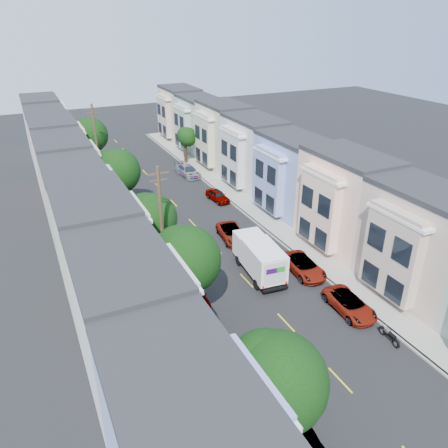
# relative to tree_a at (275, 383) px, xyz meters

# --- Properties ---
(ground) EXTENTS (160.00, 160.00, 0.00)m
(ground) POSITION_rel_tree_a_xyz_m (6.30, 14.42, -4.84)
(ground) COLOR black
(ground) RESTS_ON ground
(road_slab) EXTENTS (12.00, 70.00, 0.02)m
(road_slab) POSITION_rel_tree_a_xyz_m (6.30, 29.42, -4.83)
(road_slab) COLOR black
(road_slab) RESTS_ON ground
(curb_left) EXTENTS (0.30, 70.00, 0.15)m
(curb_left) POSITION_rel_tree_a_xyz_m (0.25, 29.42, -4.77)
(curb_left) COLOR gray
(curb_left) RESTS_ON ground
(curb_right) EXTENTS (0.30, 70.00, 0.15)m
(curb_right) POSITION_rel_tree_a_xyz_m (12.35, 29.42, -4.77)
(curb_right) COLOR gray
(curb_right) RESTS_ON ground
(sidewalk_left) EXTENTS (2.60, 70.00, 0.15)m
(sidewalk_left) POSITION_rel_tree_a_xyz_m (-1.05, 29.42, -4.77)
(sidewalk_left) COLOR gray
(sidewalk_left) RESTS_ON ground
(sidewalk_right) EXTENTS (2.60, 70.00, 0.15)m
(sidewalk_right) POSITION_rel_tree_a_xyz_m (13.65, 29.42, -4.77)
(sidewalk_right) COLOR gray
(sidewalk_right) RESTS_ON ground
(centerline) EXTENTS (0.12, 70.00, 0.01)m
(centerline) POSITION_rel_tree_a_xyz_m (6.30, 29.42, -4.84)
(centerline) COLOR gold
(centerline) RESTS_ON ground
(townhouse_row_left) EXTENTS (5.00, 70.00, 8.50)m
(townhouse_row_left) POSITION_rel_tree_a_xyz_m (-4.85, 29.42, -4.84)
(townhouse_row_left) COLOR #8B9DDA
(townhouse_row_left) RESTS_ON ground
(townhouse_row_right) EXTENTS (5.00, 70.00, 8.50)m
(townhouse_row_right) POSITION_rel_tree_a_xyz_m (17.45, 29.42, -4.84)
(townhouse_row_right) COLOR #8B9DDA
(townhouse_row_right) RESTS_ON ground
(tree_a) EXTENTS (4.70, 4.70, 7.21)m
(tree_a) POSITION_rel_tree_a_xyz_m (0.00, 0.00, 0.00)
(tree_a) COLOR black
(tree_a) RESTS_ON ground
(tree_b) EXTENTS (4.62, 4.62, 7.48)m
(tree_b) POSITION_rel_tree_a_xyz_m (-0.00, 11.40, 0.31)
(tree_b) COLOR black
(tree_b) RESTS_ON ground
(tree_c) EXTENTS (4.28, 4.28, 6.85)m
(tree_c) POSITION_rel_tree_a_xyz_m (-0.00, 19.56, -0.16)
(tree_c) COLOR black
(tree_c) RESTS_ON ground
(tree_d) EXTENTS (4.70, 4.70, 7.47)m
(tree_d) POSITION_rel_tree_a_xyz_m (-0.00, 31.35, 0.26)
(tree_d) COLOR black
(tree_d) RESTS_ON ground
(tree_e) EXTENTS (4.70, 4.70, 7.55)m
(tree_e) POSITION_rel_tree_a_xyz_m (-0.00, 47.45, 0.33)
(tree_e) COLOR black
(tree_e) RESTS_ON ground
(tree_far_r) EXTENTS (2.75, 2.75, 5.26)m
(tree_far_r) POSITION_rel_tree_a_xyz_m (13.19, 45.81, -1.02)
(tree_far_r) COLOR black
(tree_far_r) RESTS_ON ground
(utility_pole_near) EXTENTS (1.60, 0.26, 10.00)m
(utility_pole_near) POSITION_rel_tree_a_xyz_m (0.00, 16.42, 0.31)
(utility_pole_near) COLOR #42301E
(utility_pole_near) RESTS_ON ground
(utility_pole_far) EXTENTS (1.60, 0.26, 10.00)m
(utility_pole_far) POSITION_rel_tree_a_xyz_m (0.00, 42.42, 0.31)
(utility_pole_far) COLOR #42301E
(utility_pole_far) RESTS_ON ground
(fedex_truck) EXTENTS (2.40, 6.23, 2.99)m
(fedex_truck) POSITION_rel_tree_a_xyz_m (7.71, 14.92, -3.17)
(fedex_truck) COLOR white
(fedex_truck) RESTS_ON ground
(lead_sedan) EXTENTS (2.78, 4.95, 1.31)m
(lead_sedan) POSITION_rel_tree_a_xyz_m (8.45, 21.46, -4.19)
(lead_sedan) COLOR black
(lead_sedan) RESTS_ON ground
(parked_left_a) EXTENTS (1.75, 4.09, 1.33)m
(parked_left_a) POSITION_rel_tree_a_xyz_m (1.40, -0.27, -4.18)
(parked_left_a) COLOR black
(parked_left_a) RESTS_ON ground
(parked_left_b) EXTENTS (2.31, 4.57, 1.24)m
(parked_left_b) POSITION_rel_tree_a_xyz_m (1.40, 5.34, -4.22)
(parked_left_b) COLOR #0F1A3C
(parked_left_b) RESTS_ON ground
(parked_left_c) EXTENTS (1.89, 4.14, 1.30)m
(parked_left_c) POSITION_rel_tree_a_xyz_m (1.40, 13.42, -4.19)
(parked_left_c) COLOR #ADADAD
(parked_left_c) RESTS_ON ground
(parked_left_d) EXTENTS (1.74, 4.38, 1.44)m
(parked_left_d) POSITION_rel_tree_a_xyz_m (1.40, 27.83, -4.12)
(parked_left_d) COLOR #5B1514
(parked_left_d) RESTS_ON ground
(parked_right_a) EXTENTS (2.35, 4.72, 1.28)m
(parked_right_a) POSITION_rel_tree_a_xyz_m (11.20, 7.54, -4.20)
(parked_right_a) COLOR #383B42
(parked_right_a) RESTS_ON ground
(parked_right_b) EXTENTS (2.54, 4.95, 1.34)m
(parked_right_b) POSITION_rel_tree_a_xyz_m (11.20, 13.40, -4.17)
(parked_right_b) COLOR white
(parked_right_b) RESTS_ON ground
(parked_right_c) EXTENTS (1.92, 4.10, 1.29)m
(parked_right_c) POSITION_rel_tree_a_xyz_m (11.20, 30.87, -4.20)
(parked_right_c) COLOR black
(parked_right_c) RESTS_ON ground
(parked_right_d) EXTENTS (2.46, 4.92, 1.42)m
(parked_right_d) POSITION_rel_tree_a_xyz_m (11.20, 40.54, -4.13)
(parked_right_d) COLOR black
(parked_right_d) RESTS_ON ground
(motorcycle) EXTENTS (0.28, 2.01, 0.80)m
(motorcycle) POSITION_rel_tree_a_xyz_m (11.51, 3.90, -4.42)
(motorcycle) COLOR black
(motorcycle) RESTS_ON ground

